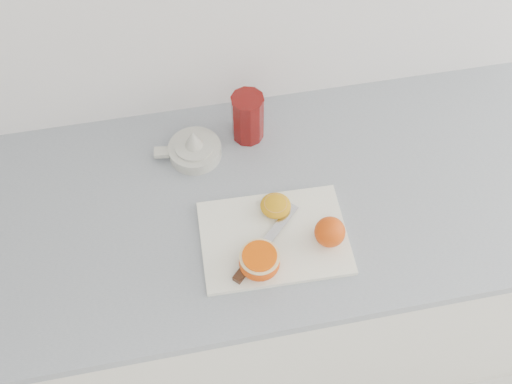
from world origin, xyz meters
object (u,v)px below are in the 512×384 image
Objects in this scene: half_orange at (259,262)px; red_tumbler at (248,119)px; counter at (241,285)px; cutting_board at (274,238)px; citrus_juicer at (194,149)px.

half_orange is 0.66× the size of red_tumbler.
red_tumbler is at bearing 83.14° from half_orange.
counter is at bearing -108.24° from red_tumbler.
citrus_juicer reaches higher than cutting_board.
citrus_juicer is (-0.14, 0.26, 0.02)m from cutting_board.
half_orange is at bearing -124.19° from cutting_board.
red_tumbler is at bearing 90.27° from cutting_board.
red_tumbler is (0.06, 0.18, 0.50)m from counter.
cutting_board is at bearing 55.81° from half_orange.
citrus_juicer is at bearing 105.61° from half_orange.
counter is at bearing 118.37° from cutting_board.
half_orange is 0.37m from red_tumbler.
counter is at bearing -62.90° from citrus_juicer.
cutting_board is at bearing -62.34° from citrus_juicer.
counter is 0.54m from red_tumbler.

